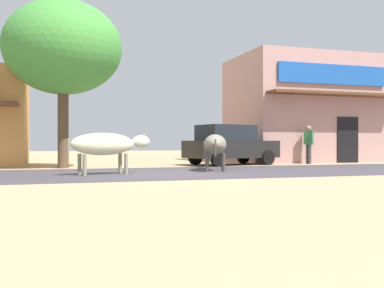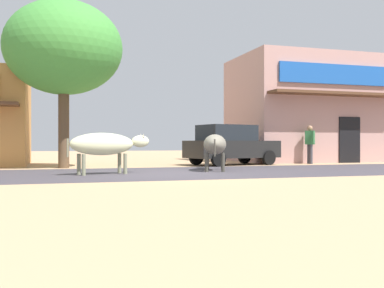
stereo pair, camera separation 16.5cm
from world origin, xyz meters
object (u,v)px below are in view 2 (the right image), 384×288
Objects in this scene: roadside_tree at (64,49)px; parked_hatchback_car at (231,145)px; cow_far_dark at (215,145)px; pedestrian_by_shop at (310,141)px; cow_near_brown at (105,145)px.

roadside_tree is 7.49m from parked_hatchback_car.
pedestrian_by_shop reaches higher than cow_far_dark.
cow_far_dark is 6.50m from pedestrian_by_shop.
cow_near_brown is (-5.56, -4.14, 0.02)m from parked_hatchback_car.
cow_far_dark is (-1.91, -3.37, 0.01)m from parked_hatchback_car.
pedestrian_by_shop is at bearing 23.86° from cow_near_brown.
cow_near_brown is at bearing -168.04° from cow_far_dark.
parked_hatchback_car is 1.68× the size of cow_near_brown.
parked_hatchback_car is 6.93m from cow_near_brown.
cow_near_brown is (1.06, -3.77, -3.46)m from roadside_tree.
cow_near_brown is at bearing -74.28° from roadside_tree.
parked_hatchback_car is 2.48× the size of pedestrian_by_shop.
roadside_tree is at bearing -176.83° from parked_hatchback_car.
cow_near_brown is 0.96× the size of cow_far_dark.
roadside_tree is 2.44× the size of cow_near_brown.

